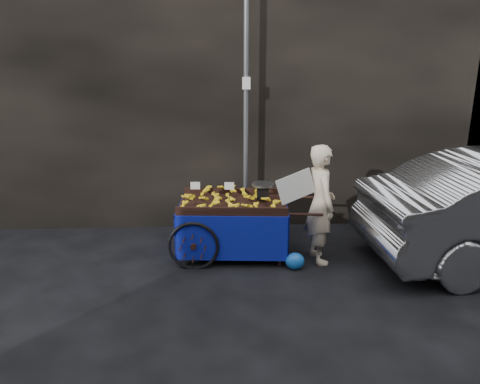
{
  "coord_description": "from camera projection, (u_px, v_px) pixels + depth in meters",
  "views": [
    {
      "loc": [
        -0.13,
        -5.85,
        2.91
      ],
      "look_at": [
        0.17,
        0.5,
        0.94
      ],
      "focal_mm": 35.0,
      "sensor_mm": 36.0,
      "label": 1
    }
  ],
  "objects": [
    {
      "name": "ground",
      "position": [
        229.0,
        268.0,
        6.45
      ],
      "size": [
        80.0,
        80.0,
        0.0
      ],
      "primitive_type": "plane",
      "color": "black",
      "rests_on": "ground"
    },
    {
      "name": "vendor",
      "position": [
        320.0,
        204.0,
        6.45
      ],
      "size": [
        0.9,
        0.67,
        1.68
      ],
      "rotation": [
        0.0,
        0.0,
        1.73
      ],
      "color": "beige",
      "rests_on": "ground"
    },
    {
      "name": "banana_cart",
      "position": [
        230.0,
        208.0,
        6.7
      ],
      "size": [
        2.17,
        1.14,
        1.14
      ],
      "rotation": [
        0.0,
        0.0,
        -0.07
      ],
      "color": "black",
      "rests_on": "ground"
    },
    {
      "name": "building_wall",
      "position": [
        247.0,
        72.0,
        8.21
      ],
      "size": [
        13.5,
        2.0,
        5.0
      ],
      "color": "black",
      "rests_on": "ground"
    },
    {
      "name": "plastic_bag",
      "position": [
        295.0,
        261.0,
        6.38
      ],
      "size": [
        0.26,
        0.21,
        0.23
      ],
      "primitive_type": "ellipsoid",
      "color": "blue",
      "rests_on": "ground"
    },
    {
      "name": "street_pole",
      "position": [
        246.0,
        109.0,
        7.11
      ],
      "size": [
        0.12,
        0.1,
        4.0
      ],
      "color": "slate",
      "rests_on": "ground"
    }
  ]
}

